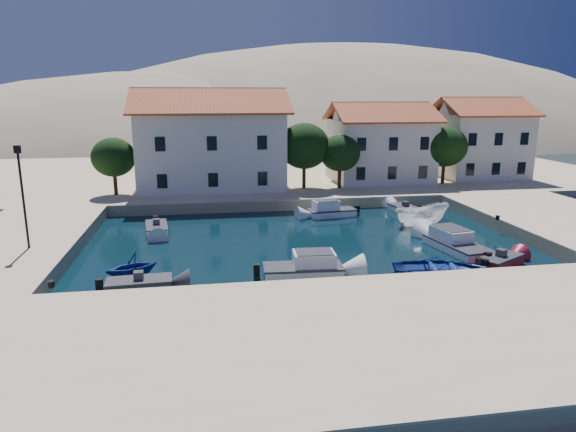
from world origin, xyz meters
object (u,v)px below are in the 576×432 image
(building_right, at_px, (479,137))
(boat_east, at_px, (421,225))
(rowboat_south, at_px, (440,275))
(cabin_cruiser_east, at_px, (457,244))
(lamppost, at_px, (22,187))
(cabin_cruiser_south, at_px, (303,268))
(building_mid, at_px, (380,141))
(building_left, at_px, (211,138))

(building_right, xyz_separation_m, boat_east, (-13.89, -16.90, -5.47))
(rowboat_south, relative_size, cabin_cruiser_east, 0.98)
(lamppost, bearing_deg, cabin_cruiser_east, -3.86)
(lamppost, bearing_deg, cabin_cruiser_south, -16.90)
(building_right, distance_m, boat_east, 22.55)
(lamppost, bearing_deg, boat_east, 10.46)
(rowboat_south, relative_size, boat_east, 1.11)
(building_right, relative_size, lamppost, 1.52)
(lamppost, distance_m, cabin_cruiser_south, 17.34)
(cabin_cruiser_south, distance_m, boat_east, 15.26)
(building_mid, distance_m, boat_east, 16.85)
(building_left, relative_size, rowboat_south, 2.76)
(cabin_cruiser_east, relative_size, boat_east, 1.13)
(building_left, bearing_deg, boat_east, -42.77)
(cabin_cruiser_south, distance_m, cabin_cruiser_east, 11.37)
(building_left, xyz_separation_m, rowboat_south, (12.36, -26.09, -5.94))
(cabin_cruiser_east, distance_m, boat_east, 6.96)
(building_mid, xyz_separation_m, lamppost, (-29.50, -21.00, -0.47))
(building_mid, bearing_deg, building_left, -176.82)
(building_mid, height_order, boat_east, building_mid)
(building_right, distance_m, cabin_cruiser_east, 28.32)
(cabin_cruiser_east, bearing_deg, lamppost, 77.19)
(building_right, bearing_deg, boat_east, -129.41)
(boat_east, bearing_deg, cabin_cruiser_east, 165.07)
(building_mid, relative_size, building_right, 1.11)
(building_right, xyz_separation_m, rowboat_south, (-17.64, -28.09, -5.47))
(building_left, relative_size, building_mid, 1.40)
(building_mid, distance_m, cabin_cruiser_east, 23.44)
(lamppost, relative_size, cabin_cruiser_south, 1.35)
(cabin_cruiser_east, bearing_deg, building_right, -40.22)
(building_mid, bearing_deg, cabin_cruiser_south, -117.40)
(building_mid, distance_m, lamppost, 36.21)
(lamppost, height_order, cabin_cruiser_east, lamppost)
(building_left, bearing_deg, building_mid, 3.18)
(cabin_cruiser_east, xyz_separation_m, boat_east, (0.58, 6.92, -0.48))
(building_mid, height_order, cabin_cruiser_south, building_mid)
(building_left, bearing_deg, cabin_cruiser_east, -54.56)
(cabin_cruiser_south, relative_size, boat_east, 0.97)
(building_mid, bearing_deg, lamppost, -144.55)
(rowboat_south, distance_m, cabin_cruiser_east, 5.33)
(lamppost, bearing_deg, rowboat_south, -14.31)
(lamppost, relative_size, boat_east, 1.30)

